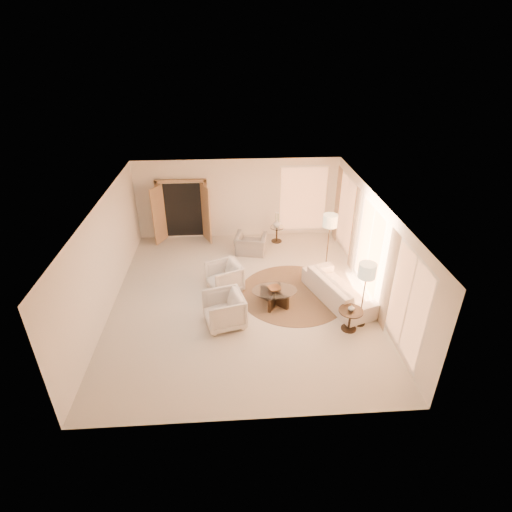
{
  "coord_description": "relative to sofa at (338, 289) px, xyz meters",
  "views": [
    {
      "loc": [
        -0.24,
        -9.11,
        6.39
      ],
      "look_at": [
        0.4,
        0.4,
        1.1
      ],
      "focal_mm": 28.0,
      "sensor_mm": 36.0,
      "label": 1
    }
  ],
  "objects": [
    {
      "name": "sofa",
      "position": [
        0.0,
        0.0,
        0.0
      ],
      "size": [
        1.7,
        2.57,
        0.7
      ],
      "primitive_type": "imported",
      "rotation": [
        0.0,
        0.0,
        1.92
      ],
      "color": "silver",
      "rests_on": "room"
    },
    {
      "name": "room",
      "position": [
        -2.61,
        0.24,
        1.05
      ],
      "size": [
        7.04,
        8.04,
        2.83
      ],
      "color": "beige",
      "rests_on": "ground"
    },
    {
      "name": "window_back_corner",
      "position": [
        -0.31,
        4.19,
        1.0
      ],
      "size": [
        1.7,
        0.1,
        2.4
      ],
      "primitive_type": null,
      "color": "#EF9B5F",
      "rests_on": "room"
    },
    {
      "name": "french_doors",
      "position": [
        -4.51,
        4.06,
        0.72
      ],
      "size": [
        1.95,
        0.66,
        2.16
      ],
      "color": "tan",
      "rests_on": "room"
    },
    {
      "name": "side_table",
      "position": [
        -1.28,
        3.64,
        -0.01
      ],
      "size": [
        0.48,
        0.48,
        0.56
      ],
      "rotation": [
        0.0,
        0.0,
        -0.17
      ],
      "color": "#2F2519",
      "rests_on": "room"
    },
    {
      "name": "side_vase",
      "position": [
        -1.28,
        3.64,
        0.35
      ],
      "size": [
        0.32,
        0.32,
        0.28
      ],
      "primitive_type": "imported",
      "rotation": [
        0.0,
        0.0,
        -0.26
      ],
      "color": "silver",
      "rests_on": "side_table"
    },
    {
      "name": "armchair_left",
      "position": [
        -3.1,
        0.73,
        0.1
      ],
      "size": [
        1.09,
        1.12,
        0.89
      ],
      "primitive_type": "imported",
      "rotation": [
        0.0,
        0.0,
        -1.17
      ],
      "color": "silver",
      "rests_on": "room"
    },
    {
      "name": "armchair_right",
      "position": [
        -3.1,
        -0.85,
        0.13
      ],
      "size": [
        1.07,
        1.11,
        0.95
      ],
      "primitive_type": "imported",
      "rotation": [
        0.0,
        0.0,
        -1.32
      ],
      "color": "silver",
      "rests_on": "room"
    },
    {
      "name": "floor_lamp_near",
      "position": [
        0.06,
        1.74,
        1.17
      ],
      "size": [
        0.43,
        0.43,
        1.79
      ],
      "rotation": [
        0.0,
        0.0,
        0.41
      ],
      "color": "#2F2519",
      "rests_on": "room"
    },
    {
      "name": "windows_right",
      "position": [
        0.84,
        0.34,
        1.0
      ],
      "size": [
        0.1,
        6.4,
        2.4
      ],
      "primitive_type": null,
      "color": "#EF9B5F",
      "rests_on": "room"
    },
    {
      "name": "end_vase",
      "position": [
        -0.03,
        -1.26,
        0.29
      ],
      "size": [
        0.18,
        0.18,
        0.16
      ],
      "primitive_type": "imported",
      "rotation": [
        0.0,
        0.0,
        0.21
      ],
      "color": "silver",
      "rests_on": "end_table"
    },
    {
      "name": "floor_lamp_far",
      "position": [
        0.29,
        -1.06,
        1.13
      ],
      "size": [
        0.42,
        0.42,
        1.74
      ],
      "rotation": [
        0.0,
        0.0,
        0.33
      ],
      "color": "#2F2519",
      "rests_on": "room"
    },
    {
      "name": "end_table",
      "position": [
        -0.03,
        -1.26,
        0.04
      ],
      "size": [
        0.6,
        0.6,
        0.57
      ],
      "rotation": [
        0.0,
        0.0,
        -0.4
      ],
      "color": "black",
      "rests_on": "room"
    },
    {
      "name": "bowl",
      "position": [
        -1.76,
        -0.07,
        0.14
      ],
      "size": [
        0.42,
        0.42,
        0.08
      ],
      "primitive_type": "imported",
      "rotation": [
        0.0,
        0.0,
        0.31
      ],
      "color": "brown",
      "rests_on": "coffee_table"
    },
    {
      "name": "coffee_table",
      "position": [
        -1.76,
        -0.07,
        -0.07
      ],
      "size": [
        1.44,
        1.44,
        0.45
      ],
      "rotation": [
        0.0,
        0.0,
        0.21
      ],
      "color": "black",
      "rests_on": "room"
    },
    {
      "name": "accent_chair",
      "position": [
        -2.23,
        2.86,
        0.09
      ],
      "size": [
        1.11,
        0.85,
        0.87
      ],
      "primitive_type": "imported",
      "rotation": [
        0.0,
        0.0,
        2.93
      ],
      "color": "gray",
      "rests_on": "room"
    },
    {
      "name": "curtains_right",
      "position": [
        0.79,
        1.24,
        0.95
      ],
      "size": [
        0.06,
        5.2,
        2.6
      ],
      "primitive_type": null,
      "color": "tan",
      "rests_on": "room"
    },
    {
      "name": "area_rug",
      "position": [
        -1.17,
        0.38,
        -0.34
      ],
      "size": [
        3.66,
        3.66,
        0.01
      ],
      "primitive_type": "cylinder",
      "rotation": [
        0.0,
        0.0,
        -0.22
      ],
      "color": "#412B1C",
      "rests_on": "room"
    }
  ]
}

